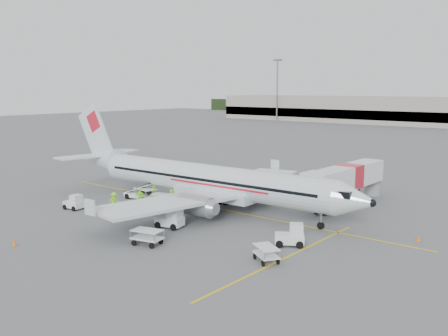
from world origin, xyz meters
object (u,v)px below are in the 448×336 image
(jet_bridge, at_px, (349,185))
(tug_fore, at_px, (290,235))
(belt_loader, at_px, (139,188))
(tug_mid, at_px, (170,218))
(aircraft, at_px, (210,159))
(tug_aft, at_px, (73,202))

(jet_bridge, distance_m, tug_fore, 15.96)
(belt_loader, distance_m, tug_mid, 12.20)
(aircraft, xyz_separation_m, belt_loader, (-8.84, -1.59, -3.80))
(belt_loader, bearing_deg, tug_fore, -19.63)
(jet_bridge, distance_m, tug_aft, 28.06)
(jet_bridge, height_order, tug_mid, jet_bridge)
(belt_loader, xyz_separation_m, tug_aft, (-1.52, -7.27, -0.43))
(tug_fore, bearing_deg, jet_bridge, 66.89)
(belt_loader, bearing_deg, aircraft, 0.00)
(jet_bridge, relative_size, tug_fore, 7.08)
(tug_fore, xyz_separation_m, tug_mid, (-10.67, -2.33, 0.03))
(belt_loader, bearing_deg, tug_aft, -111.95)
(jet_bridge, relative_size, tug_aft, 8.11)
(belt_loader, xyz_separation_m, tug_fore, (21.35, -3.56, -0.32))
(aircraft, xyz_separation_m, tug_aft, (-10.36, -8.86, -4.22))
(jet_bridge, xyz_separation_m, tug_fore, (2.65, -15.69, -1.21))
(belt_loader, height_order, tug_fore, belt_loader)
(jet_bridge, height_order, tug_fore, jet_bridge)
(aircraft, bearing_deg, tug_aft, -141.36)
(aircraft, distance_m, jet_bridge, 14.73)
(tug_mid, bearing_deg, tug_aft, 172.92)
(aircraft, height_order, tug_fore, aircraft)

